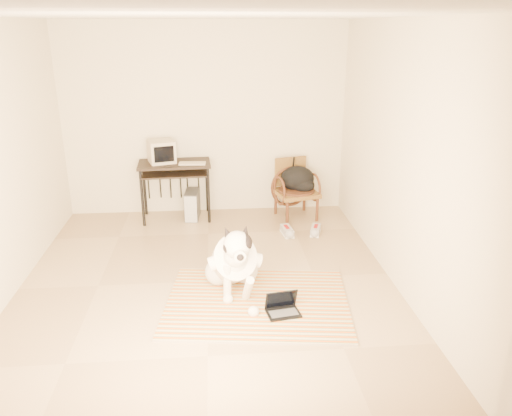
{
  "coord_description": "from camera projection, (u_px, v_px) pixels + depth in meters",
  "views": [
    {
      "loc": [
        0.1,
        -4.85,
        2.62
      ],
      "look_at": [
        0.52,
        -0.1,
        0.87
      ],
      "focal_mm": 35.0,
      "sensor_mm": 36.0,
      "label": 1
    }
  ],
  "objects": [
    {
      "name": "wall_back",
      "position": [
        205.0,
        121.0,
        7.07
      ],
      "size": [
        4.5,
        0.0,
        4.5
      ],
      "primitive_type": "plane",
      "rotation": [
        1.57,
        0.0,
        0.0
      ],
      "color": "beige",
      "rests_on": "floor"
    },
    {
      "name": "ceiling",
      "position": [
        198.0,
        16.0,
        4.51
      ],
      "size": [
        4.5,
        4.5,
        0.0
      ],
      "primitive_type": "plane",
      "rotation": [
        3.14,
        0.0,
        0.0
      ],
      "color": "silver",
      "rests_on": "wall_back"
    },
    {
      "name": "laptop",
      "position": [
        282.0,
        307.0,
        4.79
      ],
      "size": [
        0.34,
        0.27,
        0.22
      ],
      "color": "black",
      "rests_on": "rug"
    },
    {
      "name": "computer_desk",
      "position": [
        175.0,
        171.0,
        6.96
      ],
      "size": [
        1.02,
        0.6,
        0.83
      ],
      "color": "black",
      "rests_on": "floor"
    },
    {
      "name": "backpack",
      "position": [
        298.0,
        180.0,
        7.12
      ],
      "size": [
        0.48,
        0.43,
        0.36
      ],
      "color": "black",
      "rests_on": "rattan_chair"
    },
    {
      "name": "sneaker_right",
      "position": [
        316.0,
        230.0,
        6.66
      ],
      "size": [
        0.2,
        0.31,
        0.1
      ],
      "color": "white",
      "rests_on": "floor"
    },
    {
      "name": "wall_front",
      "position": [
        199.0,
        261.0,
        2.87
      ],
      "size": [
        4.5,
        0.0,
        4.5
      ],
      "primitive_type": "plane",
      "rotation": [
        -1.57,
        0.0,
        0.0
      ],
      "color": "beige",
      "rests_on": "floor"
    },
    {
      "name": "floor",
      "position": [
        208.0,
        281.0,
        5.44
      ],
      "size": [
        4.5,
        4.5,
        0.0
      ],
      "primitive_type": "plane",
      "color": "tan",
      "rests_on": "ground"
    },
    {
      "name": "crt_monitor",
      "position": [
        162.0,
        152.0,
        6.9
      ],
      "size": [
        0.42,
        0.41,
        0.31
      ],
      "color": "#BAAA92",
      "rests_on": "computer_desk"
    },
    {
      "name": "sneaker_left",
      "position": [
        287.0,
        231.0,
        6.63
      ],
      "size": [
        0.16,
        0.32,
        0.11
      ],
      "color": "white",
      "rests_on": "floor"
    },
    {
      "name": "rattan_chair",
      "position": [
        295.0,
        189.0,
        7.15
      ],
      "size": [
        0.66,
        0.65,
        0.84
      ],
      "color": "brown",
      "rests_on": "floor"
    },
    {
      "name": "rug",
      "position": [
        257.0,
        302.0,
        5.0
      ],
      "size": [
        1.96,
        1.6,
        0.02
      ],
      "color": "orange",
      "rests_on": "floor"
    },
    {
      "name": "wall_right",
      "position": [
        398.0,
        157.0,
        5.14
      ],
      "size": [
        0.0,
        4.5,
        4.5
      ],
      "primitive_type": "plane",
      "rotation": [
        1.57,
        0.0,
        -1.57
      ],
      "color": "beige",
      "rests_on": "floor"
    },
    {
      "name": "desk_keyboard",
      "position": [
        192.0,
        163.0,
        6.85
      ],
      "size": [
        0.37,
        0.16,
        0.02
      ],
      "primitive_type": "cube",
      "rotation": [
        0.0,
        0.0,
        -0.06
      ],
      "color": "#BAAA92",
      "rests_on": "computer_desk"
    },
    {
      "name": "pc_tower",
      "position": [
        192.0,
        205.0,
        7.16
      ],
      "size": [
        0.22,
        0.44,
        0.4
      ],
      "color": "#454547",
      "rests_on": "floor"
    },
    {
      "name": "dog",
      "position": [
        234.0,
        262.0,
        5.11
      ],
      "size": [
        0.57,
        1.17,
        0.86
      ],
      "color": "silver",
      "rests_on": "rug"
    }
  ]
}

